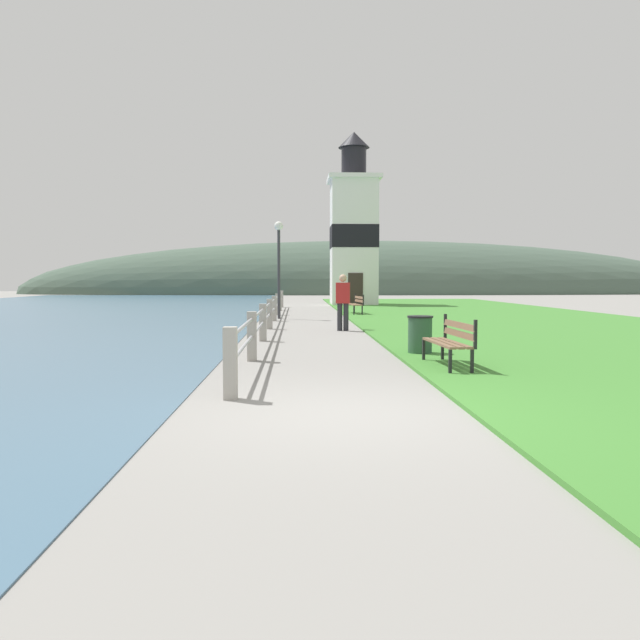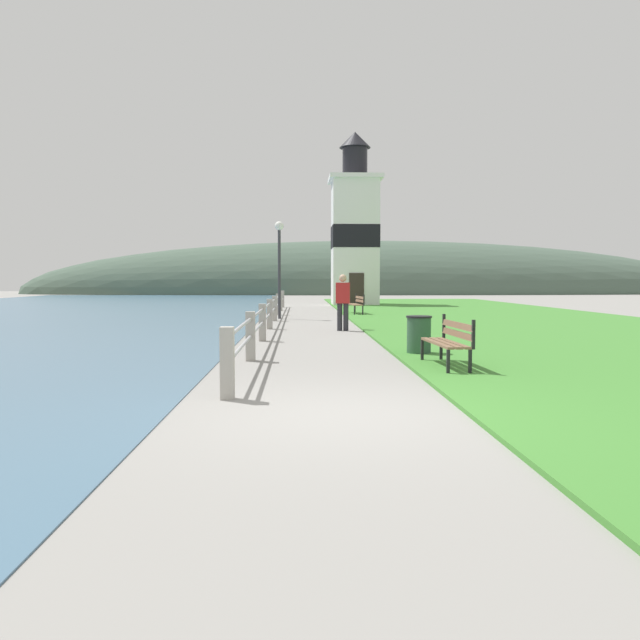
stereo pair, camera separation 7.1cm
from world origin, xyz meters
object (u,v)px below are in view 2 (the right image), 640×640
park_bench_midway (357,303)px  lighthouse (355,232)px  person_strolling (343,300)px  trash_bin (419,336)px  park_bench_near (449,339)px  lamp_post (279,252)px

park_bench_midway → lighthouse: (0.85, 10.82, 4.03)m
person_strolling → trash_bin: person_strolling is taller
trash_bin → person_strolling: bearing=100.3°
park_bench_midway → trash_bin: size_ratio=2.41×
park_bench_near → person_strolling: 8.51m
park_bench_midway → person_strolling: 8.98m
lighthouse → lamp_post: size_ratio=2.71×
park_bench_near → park_bench_midway: size_ratio=0.89×
park_bench_midway → trash_bin: park_bench_midway is taller
park_bench_midway → person_strolling: bearing=76.9°
lighthouse → trash_bin: 26.45m
park_bench_near → park_bench_midway: 17.27m
lighthouse → trash_bin: lighthouse is taller
park_bench_near → person_strolling: size_ratio=1.02×
trash_bin → lamp_post: (-3.33, 12.52, 2.31)m
park_bench_midway → person_strolling: person_strolling is taller
trash_bin → park_bench_midway: bearing=89.6°
person_strolling → lamp_post: 6.73m
lighthouse → person_strolling: 20.14m
person_strolling → lamp_post: bearing=27.8°
lamp_post → park_bench_midway: bearing=39.0°
person_strolling → trash_bin: bearing=-161.5°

